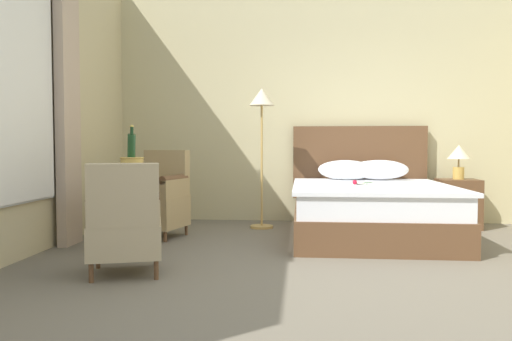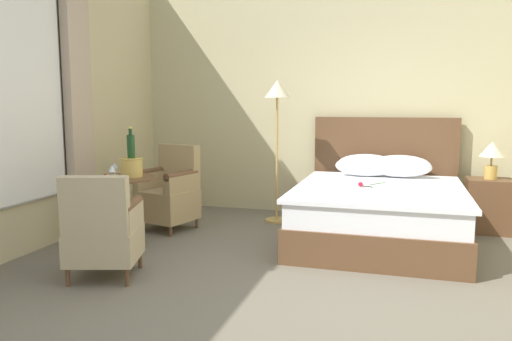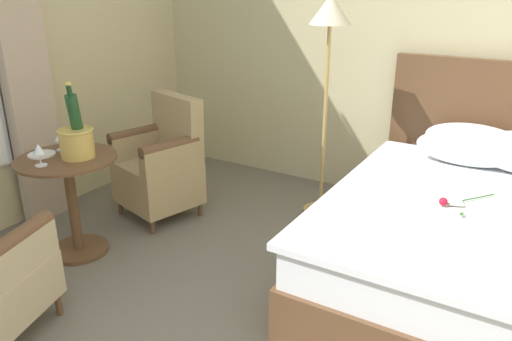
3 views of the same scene
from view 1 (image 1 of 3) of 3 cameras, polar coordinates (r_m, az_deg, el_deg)
name	(u,v)px [view 1 (image 1 of 3)]	position (r m, az deg, el deg)	size (l,w,h in m)	color
ground_plane	(361,281)	(3.88, 11.88, -12.25)	(7.40, 7.40, 0.00)	#6C6556
wall_headboard_side	(335,102)	(6.78, 9.05, 7.79)	(5.92, 0.12, 3.19)	#C8BC8D
bed	(369,205)	(5.70, 12.76, -3.89)	(1.71, 2.15, 1.26)	brown
nightstand	(458,204)	(6.58, 22.07, -3.55)	(0.50, 0.40, 0.60)	brown
bedside_lamp	(459,156)	(6.54, 22.17, 1.59)	(0.27, 0.27, 0.42)	gold
floor_lamp_brass	(262,114)	(6.10, 0.66, 6.50)	(0.31, 0.31, 1.71)	tan
side_table_round	(124,206)	(4.93, -14.84, -3.99)	(0.66, 0.66, 0.71)	brown
champagne_bucket	(132,163)	(4.93, -13.99, 0.81)	(0.23, 0.23, 0.50)	gold
wine_glass_near_bucket	(112,167)	(5.03, -16.14, 0.34)	(0.07, 0.07, 0.13)	white
wine_glass_near_edge	(116,168)	(4.73, -15.74, 0.33)	(0.07, 0.07, 0.14)	white
snack_plate	(104,177)	(4.92, -16.98, -0.70)	(0.18, 0.18, 0.04)	white
armchair_by_window	(159,199)	(5.64, -11.07, -3.23)	(0.68, 0.67, 0.96)	brown
armchair_facing_bed	(125,223)	(4.01, -14.75, -5.84)	(0.68, 0.67, 0.88)	brown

